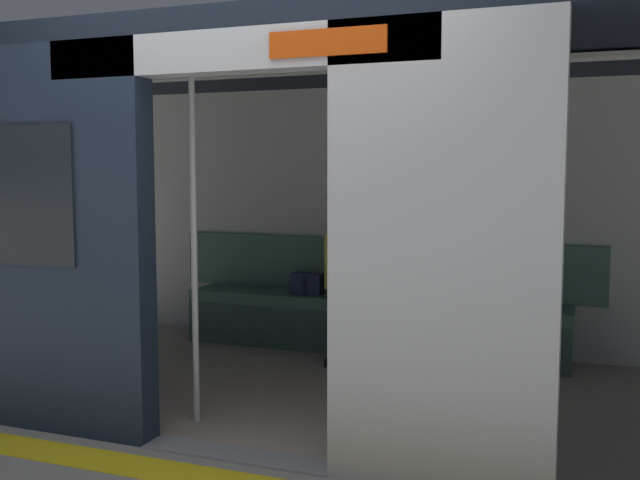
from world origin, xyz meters
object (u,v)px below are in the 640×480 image
at_px(grab_pole_far, 348,247).
at_px(person_seated, 357,271).
at_px(train_car, 312,163).
at_px(handbag, 308,283).
at_px(book, 398,298).
at_px(bench_seat, 369,311).
at_px(grab_pole_door, 194,241).

bearing_deg(grab_pole_far, person_seated, -73.44).
relative_size(train_car, handbag, 24.62).
bearing_deg(book, grab_pole_far, 121.63).
bearing_deg(handbag, bench_seat, 177.16).
xyz_separation_m(grab_pole_door, grab_pole_far, (-0.91, -0.02, 0.00)).
bearing_deg(grab_pole_far, grab_pole_door, 1.05).
height_order(grab_pole_door, grab_pole_far, same).
relative_size(person_seated, book, 5.30).
xyz_separation_m(train_car, person_seated, (0.01, -0.98, -0.83)).
bearing_deg(train_car, person_seated, -89.22).
distance_m(train_car, person_seated, 1.28).
relative_size(person_seated, grab_pole_far, 0.56).
bearing_deg(grab_pole_far, book, -83.24).
bearing_deg(grab_pole_far, train_car, -57.75).
bearing_deg(grab_pole_door, person_seated, -101.42).
distance_m(person_seated, handbag, 0.48).
height_order(train_car, grab_pole_far, train_car).
height_order(train_car, bench_seat, train_car).
bearing_deg(person_seated, book, -166.71).
height_order(bench_seat, person_seated, person_seated).
xyz_separation_m(person_seated, handbag, (0.45, -0.08, -0.14)).
height_order(handbag, grab_pole_door, grab_pole_door).
relative_size(handbag, book, 1.18).
distance_m(bench_seat, grab_pole_door, 2.07).
height_order(person_seated, book, person_seated).
bearing_deg(grab_pole_door, book, -109.79).
xyz_separation_m(handbag, book, (-0.76, 0.00, -0.07)).
height_order(person_seated, grab_pole_door, grab_pole_door).
bearing_deg(bench_seat, grab_pole_far, 103.69).
bearing_deg(grab_pole_door, grab_pole_far, -178.95).
distance_m(train_car, bench_seat, 1.55).
xyz_separation_m(bench_seat, grab_pole_door, (0.45, 1.88, 0.71)).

